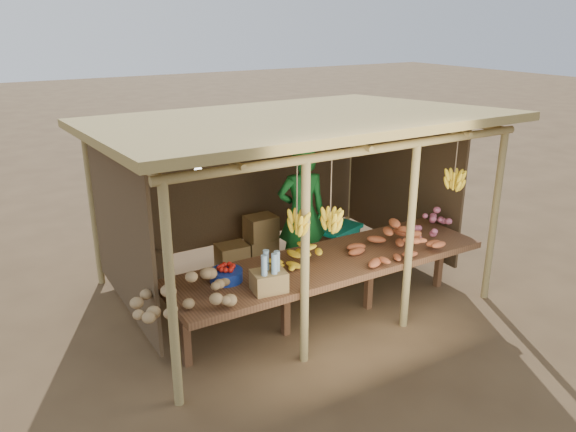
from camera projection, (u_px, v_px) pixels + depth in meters
ground at (288, 289)px, 7.55m from camera, size 60.00×60.00×0.00m
stall_structure at (293, 151)px, 6.89m from camera, size 4.70×3.50×2.43m
counter at (330, 264)px, 6.54m from camera, size 3.90×1.05×0.80m
potato_heap at (188, 288)px, 5.42m from camera, size 1.26×0.95×0.37m
sweet_potato_heap at (399, 239)px, 6.65m from camera, size 1.18×0.91×0.36m
onion_heap at (435, 220)px, 7.28m from camera, size 1.00×0.82×0.36m
banana_pile at (303, 251)px, 6.33m from camera, size 0.64×0.41×0.35m
tomato_basin at (226, 274)px, 5.97m from camera, size 0.35×0.35×0.18m
bottle_box at (269, 276)px, 5.72m from camera, size 0.38×0.32×0.43m
vendor at (302, 213)px, 7.66m from camera, size 0.77×0.61×1.86m
tarp_crate at (334, 243)px, 8.23m from camera, size 0.81×0.75×0.80m
carton_stack at (252, 244)px, 8.25m from camera, size 0.92×0.35×0.70m
burlap_sacks at (141, 267)px, 7.65m from camera, size 0.78×0.41×0.55m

